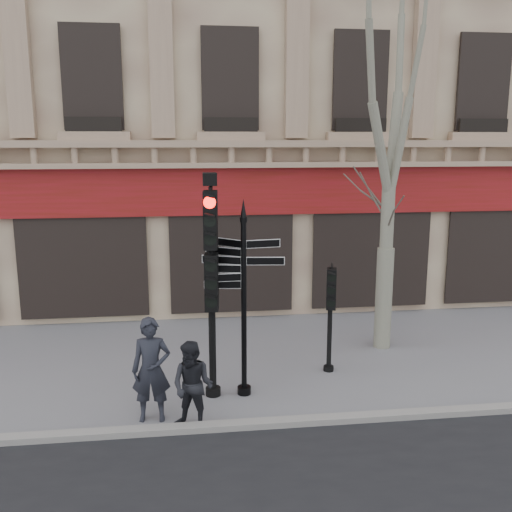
# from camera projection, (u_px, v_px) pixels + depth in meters

# --- Properties ---
(ground) EXTENTS (80.00, 80.00, 0.00)m
(ground) POSITION_uv_depth(u_px,v_px,m) (253.00, 393.00, 11.38)
(ground) COLOR slate
(ground) RESTS_ON ground
(kerb) EXTENTS (80.00, 0.25, 0.12)m
(kerb) POSITION_uv_depth(u_px,v_px,m) (263.00, 424.00, 10.01)
(kerb) COLOR gray
(kerb) RESTS_ON ground
(building) EXTENTS (28.00, 15.52, 18.00)m
(building) POSITION_uv_depth(u_px,v_px,m) (213.00, 32.00, 21.71)
(building) COLOR tan
(building) RESTS_ON ground
(fingerpost) EXTENTS (2.03, 2.03, 3.89)m
(fingerpost) POSITION_uv_depth(u_px,v_px,m) (244.00, 266.00, 10.81)
(fingerpost) COLOR black
(fingerpost) RESTS_ON ground
(traffic_signal_main) EXTENTS (0.52, 0.40, 4.36)m
(traffic_signal_main) POSITION_uv_depth(u_px,v_px,m) (211.00, 259.00, 10.72)
(traffic_signal_main) COLOR black
(traffic_signal_main) RESTS_ON ground
(traffic_signal_secondary) EXTENTS (0.44, 0.36, 2.30)m
(traffic_signal_secondary) POSITION_uv_depth(u_px,v_px,m) (330.00, 300.00, 12.14)
(traffic_signal_secondary) COLOR black
(traffic_signal_secondary) RESTS_ON ground
(plane_tree) EXTENTS (3.56, 3.56, 9.46)m
(plane_tree) POSITION_uv_depth(u_px,v_px,m) (395.00, 62.00, 12.59)
(plane_tree) COLOR gray
(plane_tree) RESTS_ON ground
(pedestrian_a) EXTENTS (0.71, 0.49, 1.90)m
(pedestrian_a) POSITION_uv_depth(u_px,v_px,m) (151.00, 370.00, 10.11)
(pedestrian_a) COLOR black
(pedestrian_a) RESTS_ON ground
(pedestrian_b) EXTENTS (0.95, 0.87, 1.59)m
(pedestrian_b) POSITION_uv_depth(u_px,v_px,m) (193.00, 386.00, 9.81)
(pedestrian_b) COLOR black
(pedestrian_b) RESTS_ON ground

